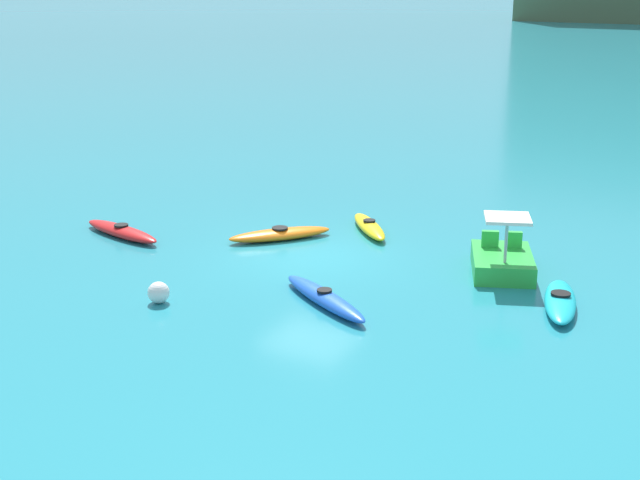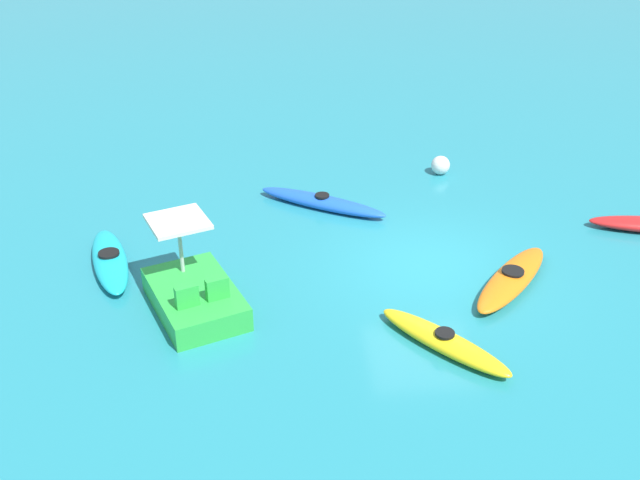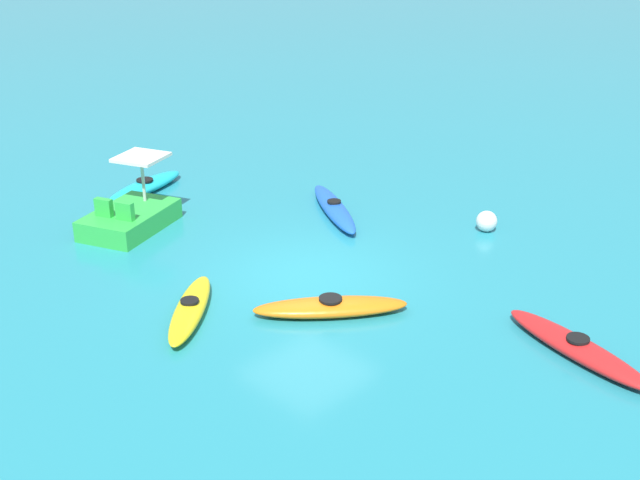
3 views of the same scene
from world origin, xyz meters
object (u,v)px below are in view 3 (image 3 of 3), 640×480
(kayak_blue, at_px, (334,208))
(kayak_yellow, at_px, (190,309))
(kayak_red, at_px, (577,347))
(pedal_boat_green, at_px, (130,216))
(buoy_white, at_px, (487,221))
(kayak_orange, at_px, (330,307))
(kayak_cyan, at_px, (145,186))

(kayak_blue, xyz_separation_m, kayak_yellow, (-1.70, 5.90, 0.00))
(kayak_blue, bearing_deg, kayak_red, 166.15)
(kayak_blue, relative_size, pedal_boat_green, 1.16)
(kayak_blue, xyz_separation_m, buoy_white, (-3.43, -1.79, 0.10))
(kayak_red, bearing_deg, kayak_orange, 25.20)
(kayak_orange, distance_m, kayak_blue, 5.33)
(kayak_yellow, distance_m, buoy_white, 7.88)
(kayak_blue, bearing_deg, pedal_boat_green, 55.27)
(kayak_blue, distance_m, pedal_boat_green, 5.11)
(kayak_red, distance_m, buoy_white, 5.77)
(kayak_cyan, xyz_separation_m, pedal_boat_green, (-1.93, 1.77, 0.17))
(kayak_yellow, relative_size, kayak_red, 0.77)
(kayak_cyan, distance_m, pedal_boat_green, 2.63)
(kayak_cyan, distance_m, buoy_white, 9.29)
(kayak_yellow, height_order, pedal_boat_green, pedal_boat_green)
(kayak_red, distance_m, pedal_boat_green, 10.99)
(kayak_cyan, distance_m, kayak_blue, 5.42)
(kayak_yellow, bearing_deg, kayak_blue, -73.91)
(kayak_orange, distance_m, kayak_yellow, 2.75)
(kayak_blue, height_order, buoy_white, buoy_white)
(kayak_blue, height_order, pedal_boat_green, pedal_boat_green)
(kayak_orange, distance_m, kayak_red, 4.67)
(kayak_orange, bearing_deg, kayak_yellow, 46.10)
(kayak_red, relative_size, buoy_white, 6.45)
(kayak_yellow, xyz_separation_m, buoy_white, (-1.72, -7.69, 0.09))
(kayak_orange, bearing_deg, kayak_blue, -47.35)
(kayak_yellow, distance_m, pedal_boat_green, 4.92)
(kayak_orange, height_order, kayak_blue, same)
(kayak_red, xyz_separation_m, pedal_boat_green, (10.75, 2.27, 0.17))
(kayak_blue, distance_m, kayak_red, 8.07)
(kayak_orange, xyz_separation_m, pedal_boat_green, (6.52, 0.28, 0.17))
(kayak_orange, relative_size, kayak_blue, 0.87)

